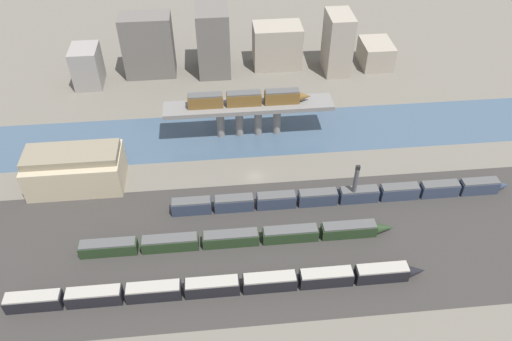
{
  "coord_description": "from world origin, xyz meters",
  "views": [
    {
      "loc": [
        -9.57,
        -99.61,
        89.47
      ],
      "look_at": [
        0.0,
        -2.42,
        4.19
      ],
      "focal_mm": 35.0,
      "sensor_mm": 36.0,
      "label": 1
    }
  ],
  "objects_px": {
    "train_on_bridge": "(248,98)",
    "warehouse_building": "(75,169)",
    "signal_tower": "(355,185)",
    "train_yard_mid": "(238,238)",
    "train_yard_far": "(343,196)",
    "train_yard_near": "(219,286)"
  },
  "relations": [
    {
      "from": "train_yard_mid",
      "to": "warehouse_building",
      "type": "xyz_separation_m",
      "value": [
        -40.45,
        24.69,
        3.41
      ]
    },
    {
      "from": "train_on_bridge",
      "to": "train_yard_mid",
      "type": "height_order",
      "value": "train_on_bridge"
    },
    {
      "from": "train_yard_far",
      "to": "warehouse_building",
      "type": "relative_size",
      "value": 3.61
    },
    {
      "from": "warehouse_building",
      "to": "signal_tower",
      "type": "height_order",
      "value": "signal_tower"
    },
    {
      "from": "train_yard_far",
      "to": "signal_tower",
      "type": "relative_size",
      "value": 7.13
    },
    {
      "from": "train_yard_far",
      "to": "warehouse_building",
      "type": "height_order",
      "value": "warehouse_building"
    },
    {
      "from": "train_on_bridge",
      "to": "signal_tower",
      "type": "distance_m",
      "value": 39.93
    },
    {
      "from": "train_yard_mid",
      "to": "train_yard_far",
      "type": "height_order",
      "value": "train_yard_far"
    },
    {
      "from": "train_on_bridge",
      "to": "warehouse_building",
      "type": "bearing_deg",
      "value": -159.53
    },
    {
      "from": "signal_tower",
      "to": "train_on_bridge",
      "type": "bearing_deg",
      "value": 127.02
    },
    {
      "from": "train_on_bridge",
      "to": "warehouse_building",
      "type": "distance_m",
      "value": 50.08
    },
    {
      "from": "train_on_bridge",
      "to": "train_yard_far",
      "type": "bearing_deg",
      "value": -55.3
    },
    {
      "from": "signal_tower",
      "to": "train_yard_near",
      "type": "bearing_deg",
      "value": -145.66
    },
    {
      "from": "train_yard_far",
      "to": "warehouse_building",
      "type": "bearing_deg",
      "value": 168.77
    },
    {
      "from": "train_yard_far",
      "to": "warehouse_building",
      "type": "distance_m",
      "value": 69.12
    },
    {
      "from": "train_yard_near",
      "to": "signal_tower",
      "type": "xyz_separation_m",
      "value": [
        34.67,
        23.69,
        4.05
      ]
    },
    {
      "from": "train_on_bridge",
      "to": "warehouse_building",
      "type": "relative_size",
      "value": 1.45
    },
    {
      "from": "train_yard_mid",
      "to": "warehouse_building",
      "type": "bearing_deg",
      "value": 148.6
    },
    {
      "from": "train_yard_mid",
      "to": "signal_tower",
      "type": "bearing_deg",
      "value": 19.61
    },
    {
      "from": "train_on_bridge",
      "to": "train_yard_far",
      "type": "distance_m",
      "value": 38.87
    },
    {
      "from": "warehouse_building",
      "to": "train_yard_near",
      "type": "bearing_deg",
      "value": -46.83
    },
    {
      "from": "train_yard_mid",
      "to": "train_yard_far",
      "type": "relative_size",
      "value": 0.84
    }
  ]
}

